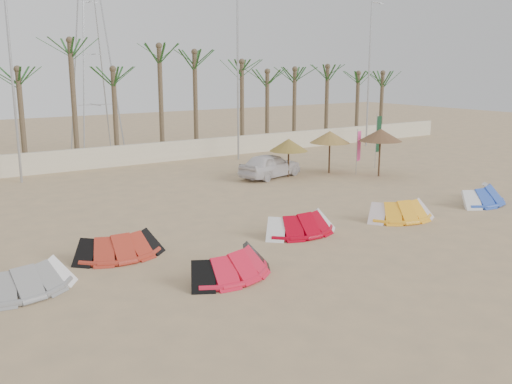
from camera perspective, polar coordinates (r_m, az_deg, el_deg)
ground at (r=18.65m, az=10.45°, el=-7.24°), size 120.00×120.00×0.00m
boundary_wall at (r=37.02m, az=-14.02°, el=3.49°), size 60.00×0.30×1.30m
palm_line at (r=38.23m, az=-14.32°, el=12.48°), size 52.00×4.00×7.70m
lamp_b at (r=33.06m, az=-23.16°, el=10.74°), size 1.25×0.14×11.00m
lamp_c at (r=38.34m, az=-1.78°, el=11.84°), size 1.25×0.14×11.00m
lamp_d at (r=45.88m, az=11.27°, el=11.73°), size 1.25×0.14×11.00m
pylon at (r=43.05m, az=-15.50°, el=3.76°), size 3.00×3.00×14.00m
kite_grey at (r=17.52m, az=-22.62°, el=-7.91°), size 3.28×2.01×0.90m
kite_red_left at (r=19.65m, az=-13.79°, el=-5.09°), size 3.00×1.61×0.90m
kite_red_mid at (r=17.44m, az=-2.88°, el=-7.00°), size 3.38×2.19×0.90m
kite_red_right at (r=21.75m, az=4.12°, el=-3.03°), size 3.08×1.56×0.90m
kite_orange at (r=24.34m, az=13.86°, el=-1.68°), size 3.22×2.09×0.90m
kite_blue at (r=28.40m, az=21.31°, el=-0.16°), size 3.43×2.13×0.90m
parasol_left at (r=32.36m, az=3.29°, el=4.72°), size 2.18×2.18×2.20m
parasol_mid at (r=33.26m, az=12.34°, el=5.59°), size 2.45×2.45×2.74m
parasol_right at (r=33.78m, az=7.40°, el=5.47°), size 2.37×2.37×2.50m
flag_pink at (r=33.68m, az=10.27°, el=4.40°), size 0.44×0.14×2.68m
flag_green at (r=36.01m, az=12.12°, el=5.53°), size 0.45×0.04×3.40m
car at (r=32.38m, az=1.43°, el=2.68°), size 4.36×2.60×1.39m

